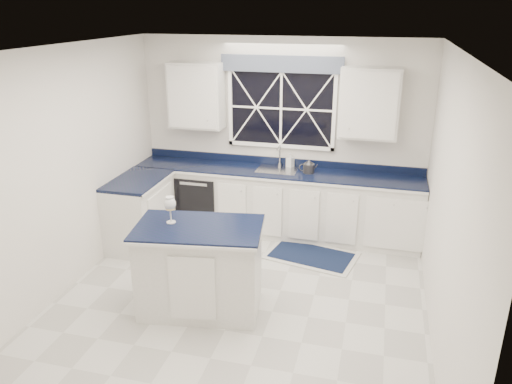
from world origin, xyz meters
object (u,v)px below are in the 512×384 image
(dishwasher, at_px, (203,199))
(soap_bottle, at_px, (290,160))
(kettle, at_px, (309,167))
(wine_glass, at_px, (170,205))
(faucet, at_px, (279,156))
(island, at_px, (200,268))

(dishwasher, bearing_deg, soap_bottle, 9.98)
(dishwasher, relative_size, kettle, 3.22)
(soap_bottle, bearing_deg, wine_glass, -110.07)
(dishwasher, xyz_separation_m, soap_bottle, (1.25, 0.22, 0.63))
(wine_glass, bearing_deg, dishwasher, 101.80)
(faucet, height_order, kettle, faucet)
(island, xyz_separation_m, soap_bottle, (0.52, 2.28, 0.55))
(dishwasher, height_order, faucet, faucet)
(wine_glass, distance_m, soap_bottle, 2.41)
(island, relative_size, soap_bottle, 7.03)
(wine_glass, relative_size, soap_bottle, 1.44)
(soap_bottle, bearing_deg, island, -102.81)
(faucet, height_order, wine_glass, wine_glass)
(dishwasher, relative_size, soap_bottle, 4.13)
(dishwasher, height_order, island, island)
(island, relative_size, wine_glass, 4.88)
(kettle, bearing_deg, wine_glass, -129.28)
(dishwasher, height_order, kettle, kettle)
(faucet, relative_size, wine_glass, 1.06)
(wine_glass, bearing_deg, island, -4.36)
(island, height_order, soap_bottle, soap_bottle)
(kettle, distance_m, soap_bottle, 0.36)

